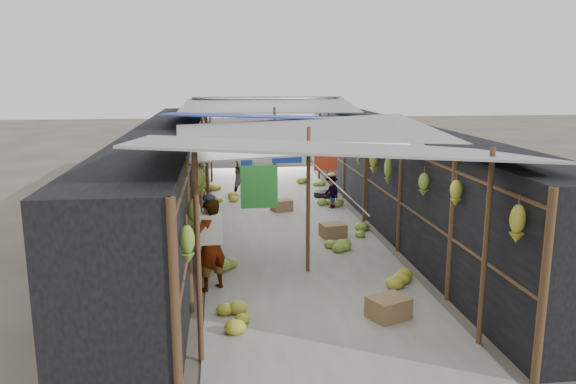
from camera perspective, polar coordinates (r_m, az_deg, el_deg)
name	(u,v)px	position (r m, az deg, el deg)	size (l,w,h in m)	color
ground	(344,352)	(7.47, 5.71, -15.91)	(80.00, 80.00, 0.00)	#6B6356
aisle_slab	(285,222)	(13.48, -0.30, -3.04)	(3.60, 16.00, 0.02)	#9E998E
stall_left	(169,177)	(13.20, -12.03, 1.45)	(1.40, 15.00, 2.30)	black
stall_right	(396,173)	(13.81, 10.90, 1.95)	(1.40, 15.00, 2.30)	black
crate_near	(388,308)	(8.40, 10.17, -11.55)	(0.55, 0.44, 0.33)	olive
crate_mid	(333,231)	(12.22, 4.60, -3.94)	(0.52, 0.42, 0.31)	olive
crate_back	(282,206)	(14.50, -0.65, -1.38)	(0.49, 0.40, 0.31)	olive
black_basin	(324,194)	(16.18, 3.68, -0.25)	(0.59, 0.59, 0.18)	black
vendor_elderly	(210,245)	(9.19, -7.88, -5.36)	(0.56, 0.37, 1.54)	silver
shopper_blue	(245,168)	(16.32, -4.38, 2.44)	(0.79, 0.62, 1.63)	#1E369A
vendor_seated	(331,192)	(14.77, 4.44, 0.01)	(0.58, 0.34, 0.90)	#443E3B
market_canopy	(284,120)	(13.41, -0.37, 7.29)	(5.62, 15.20, 2.77)	brown
hanging_bananas	(289,155)	(13.00, 0.11, 3.74)	(3.95, 13.94, 0.82)	olive
floor_bananas	(286,222)	(12.83, -0.19, -3.12)	(3.80, 10.60, 0.35)	#A0A129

